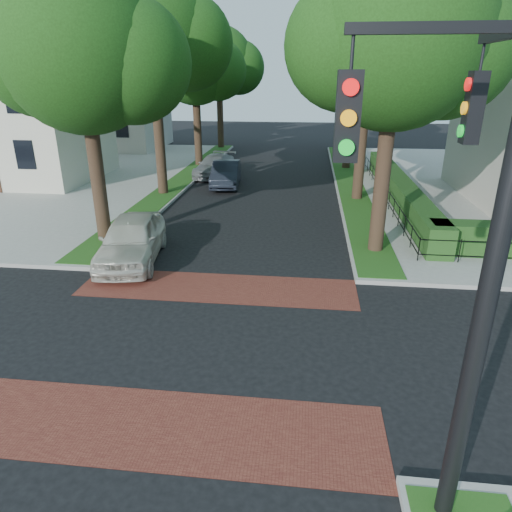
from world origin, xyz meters
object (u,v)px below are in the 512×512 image
Objects in this scene: traffic_signal at (476,230)px; parked_car_rear at (215,166)px; parked_car_front at (132,239)px; parked_car_middle at (226,174)px.

parked_car_rear is (-8.49, 25.11, -4.00)m from traffic_signal.
parked_car_front is 12.62m from parked_car_middle.
parked_car_rear is at bearing 108.68° from traffic_signal.
parked_car_middle is (-7.19, 22.13, -3.94)m from traffic_signal.
parked_car_middle is 0.96× the size of parked_car_rear.
parked_car_front is 15.52m from parked_car_rear.
parked_car_middle is at bearing 75.62° from parked_car_front.
parked_car_rear is at bearing 81.53° from parked_car_front.
traffic_signal reaches higher than parked_car_front.
parked_car_middle is (1.30, 12.55, -0.09)m from parked_car_front.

